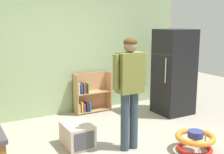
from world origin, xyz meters
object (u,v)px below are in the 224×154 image
object	(u,v)px
standing_person	(130,84)
refrigerator	(174,72)
bookshelf	(90,95)
baby_walker	(195,141)
pet_carrier	(77,135)

from	to	relation	value
standing_person	refrigerator	bearing A→B (deg)	30.82
bookshelf	standing_person	bearing A→B (deg)	-97.40
refrigerator	standing_person	xyz separation A→B (m)	(-1.79, -1.07, 0.14)
standing_person	baby_walker	bearing A→B (deg)	-33.46
pet_carrier	standing_person	bearing A→B (deg)	-36.54
standing_person	baby_walker	world-z (taller)	standing_person
bookshelf	pet_carrier	world-z (taller)	bookshelf
baby_walker	refrigerator	bearing A→B (deg)	59.57
bookshelf	baby_walker	size ratio (longest dim) A/B	1.41
pet_carrier	baby_walker	bearing A→B (deg)	-34.84
baby_walker	bookshelf	bearing A→B (deg)	102.72
bookshelf	refrigerator	bearing A→B (deg)	-31.50
bookshelf	baby_walker	world-z (taller)	bookshelf
refrigerator	baby_walker	bearing A→B (deg)	-120.43
bookshelf	pet_carrier	size ratio (longest dim) A/B	1.54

